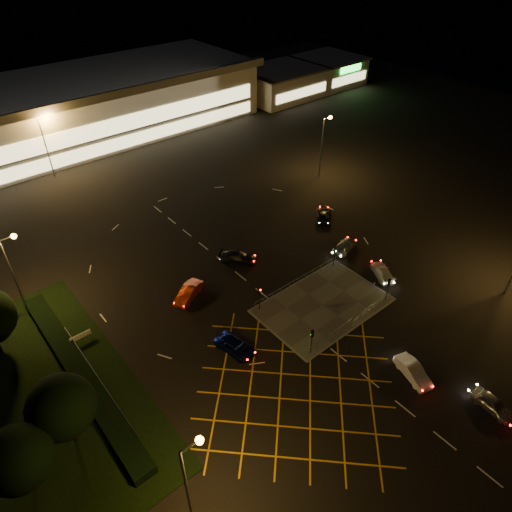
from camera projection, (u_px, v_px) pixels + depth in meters
ground at (298, 304)px, 51.70m from camera, size 180.00×180.00×0.00m
pedestrian_island at (323, 305)px, 51.46m from camera, size 14.00×9.00×0.12m
grass_verge at (28, 405)px, 41.20m from camera, size 18.00×30.00×0.08m
hedge at (80, 373)px, 43.44m from camera, size 2.00×26.00×1.00m
supermarket at (73, 109)px, 86.29m from camera, size 72.00×26.50×10.50m
retail_unit_a at (281, 83)px, 105.93m from camera, size 18.80×14.80×6.35m
retail_unit_b at (328, 70)px, 114.00m from camera, size 14.80×14.80×6.35m
streetlight_sw at (191, 476)px, 29.48m from camera, size 1.78×0.56×10.03m
streetlight_nw at (14, 265)px, 46.79m from camera, size 1.78×0.56×10.03m
streetlight_ne at (324, 138)px, 72.26m from camera, size 1.78×0.56×10.03m
streetlight_far_left at (47, 139)px, 72.18m from camera, size 1.78×0.56×10.03m
streetlight_far_right at (238, 85)px, 93.60m from camera, size 1.78×0.56×10.03m
signal_sw at (312, 337)px, 44.58m from camera, size 0.28×0.30×3.15m
signal_se at (388, 285)px, 50.64m from camera, size 0.28×0.30×3.15m
signal_nw at (260, 294)px, 49.46m from camera, size 0.28×0.30×3.15m
signal_ne at (335, 252)px, 55.52m from camera, size 0.28×0.30×3.15m
tree_a at (18, 459)px, 32.69m from camera, size 5.04×5.04×6.86m
tree_e at (61, 407)px, 35.74m from camera, size 5.40×5.40×7.35m
car_near_silver at (493, 404)px, 40.53m from camera, size 2.04×4.01×1.31m
car_queue_white at (413, 371)px, 43.32m from camera, size 2.65×4.52×1.41m
car_left_blue at (235, 346)px, 45.92m from camera, size 2.87×4.78×1.24m
car_far_dkgrey at (238, 257)px, 57.43m from camera, size 4.61×4.65×1.35m
car_right_silver at (344, 246)px, 59.27m from camera, size 4.60×2.69×1.47m
car_circ_red at (189, 293)px, 52.10m from camera, size 4.71×3.43×1.48m
car_east_grey at (324, 215)px, 65.39m from camera, size 4.67×4.55×1.24m
car_approach_white at (382, 272)px, 55.20m from camera, size 3.70×4.61×1.25m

